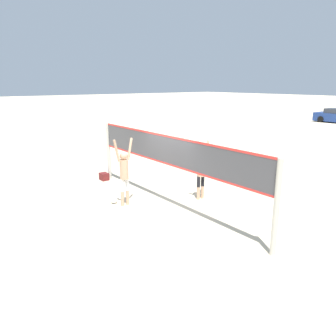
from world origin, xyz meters
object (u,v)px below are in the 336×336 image
volleyball (114,200)px  gear_bag (104,177)px  volleyball_net (168,157)px  player_spiker (124,171)px  player_blocker (201,169)px

volleyball → gear_bag: (-2.74, 1.02, 0.04)m
volleyball_net → player_spiker: size_ratio=3.67×
volleyball → gear_bag: bearing=159.6°
volleyball_net → volleyball: size_ratio=36.79×
player_blocker → gear_bag: player_blocker is taller
volleyball_net → player_blocker: bearing=83.0°
volleyball_net → player_spiker: bearing=-129.6°
player_blocker → gear_bag: bearing=-68.7°
player_spiker → volleyball: size_ratio=10.03×
player_blocker → volleyball: size_ratio=9.15×
volleyball_net → volleyball: 2.44m
player_spiker → volleyball_net: bearing=-39.6°
volleyball_net → gear_bag: 4.34m
gear_bag → volleyball_net: bearing=4.3°
player_spiker → volleyball: player_spiker is taller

